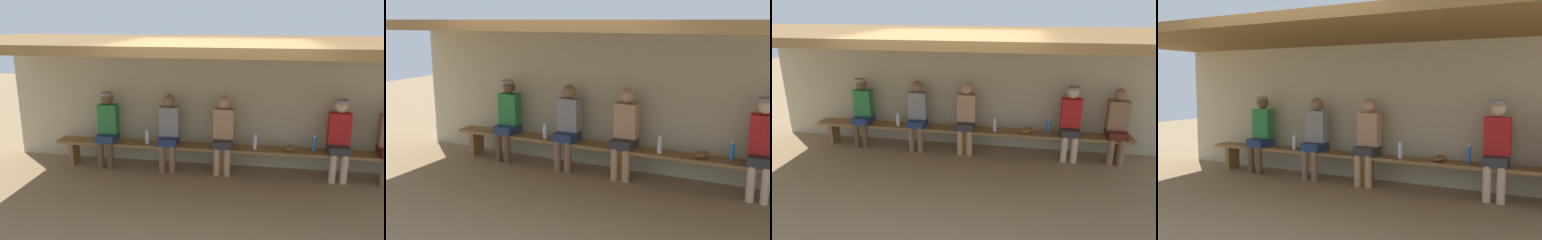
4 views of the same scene
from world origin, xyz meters
The scene contains 12 objects.
ground_plane centered at (0.00, 0.00, 0.00)m, with size 24.00×24.00×0.00m, color #937754.
back_wall centered at (0.00, 2.00, 1.10)m, with size 8.00×0.20×2.20m, color #B7AD8C.
dugout_roof centered at (0.00, 0.70, 2.26)m, with size 8.00×2.80×0.12m, color brown.
bench centered at (0.00, 1.55, 0.39)m, with size 6.00×0.36×0.46m.
player_in_red centered at (-0.95, 1.55, 0.73)m, with size 0.34×0.42×1.34m.
player_with_sunglasses centered at (-2.07, 1.55, 0.75)m, with size 0.34×0.42×1.34m.
player_middle centered at (0.00, 1.55, 0.73)m, with size 0.34×0.42×1.34m.
player_in_white centered at (1.90, 1.55, 0.75)m, with size 0.34×0.42×1.34m.
water_bottle_orange centered at (-1.33, 1.50, 0.57)m, with size 0.08×0.08×0.24m.
water_bottle_blue centered at (0.54, 1.51, 0.58)m, with size 0.07×0.07×0.25m.
water_bottle_clear centered at (1.52, 1.59, 0.59)m, with size 0.07×0.07×0.26m.
baseball_glove_tan centered at (1.13, 1.54, 0.51)m, with size 0.24×0.17×0.09m, color brown.
Camera 4 is at (2.60, -4.24, 1.56)m, focal length 38.70 mm.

